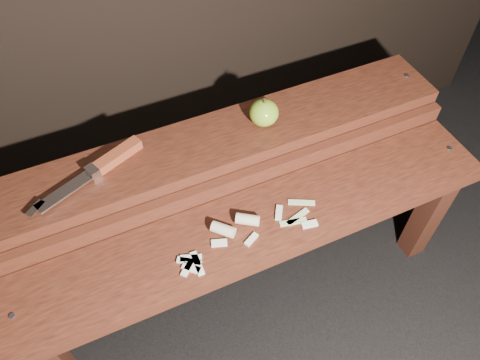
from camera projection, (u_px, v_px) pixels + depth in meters
name	position (u px, v px, depth m)	size (l,w,h in m)	color
ground	(248.00, 284.00, 1.45)	(60.00, 60.00, 0.00)	black
bench_front_tier	(260.00, 240.00, 1.14)	(1.20, 0.20, 0.42)	#34160D
bench_rear_tier	(223.00, 160.00, 1.22)	(1.20, 0.21, 0.50)	#34160D
apple	(264.00, 113.00, 1.16)	(0.07, 0.07, 0.08)	olive
knife	(105.00, 164.00, 1.08)	(0.29, 0.13, 0.03)	brown
apple_scraps	(237.00, 231.00, 1.07)	(0.36, 0.11, 0.03)	beige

